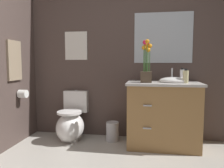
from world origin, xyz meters
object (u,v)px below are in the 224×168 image
(vanity_cabinet, at_px, (163,114))
(soap_bottle, at_px, (186,76))
(wall_poster, at_px, (76,46))
(wall_mirror, at_px, (163,38))
(toilet_paper_roll, at_px, (23,94))
(trash_bin, at_px, (113,131))
(lotion_bottle, at_px, (182,76))
(flower_vase, at_px, (146,66))
(toilet, at_px, (71,123))
(hanging_towel, at_px, (14,61))

(vanity_cabinet, distance_m, soap_bottle, 0.56)
(wall_poster, height_order, wall_mirror, wall_mirror)
(wall_poster, distance_m, toilet_paper_roll, 1.02)
(trash_bin, height_order, toilet_paper_roll, toilet_paper_roll)
(vanity_cabinet, xyz_separation_m, lotion_bottle, (0.24, 0.07, 0.50))
(flower_vase, height_order, wall_poster, wall_poster)
(toilet, height_order, soap_bottle, soap_bottle)
(flower_vase, height_order, toilet_paper_roll, flower_vase)
(vanity_cabinet, bearing_deg, wall_mirror, 90.53)
(vanity_cabinet, distance_m, lotion_bottle, 0.56)
(vanity_cabinet, xyz_separation_m, trash_bin, (-0.69, 0.08, -0.30))
(toilet, distance_m, wall_mirror, 1.77)
(trash_bin, distance_m, toilet_paper_roll, 1.34)
(flower_vase, relative_size, soap_bottle, 3.02)
(lotion_bottle, bearing_deg, wall_poster, 171.58)
(lotion_bottle, height_order, trash_bin, lotion_bottle)
(soap_bottle, relative_size, hanging_towel, 0.35)
(toilet, height_order, wall_poster, wall_poster)
(toilet, relative_size, soap_bottle, 3.83)
(flower_vase, height_order, hanging_towel, flower_vase)
(toilet, distance_m, wall_poster, 1.14)
(lotion_bottle, bearing_deg, vanity_cabinet, -163.43)
(hanging_towel, bearing_deg, flower_vase, 6.05)
(trash_bin, relative_size, wall_mirror, 0.34)
(trash_bin, xyz_separation_m, toilet_paper_roll, (-1.20, -0.25, 0.54))
(hanging_towel, xyz_separation_m, toilet_paper_roll, (0.06, 0.08, -0.45))
(flower_vase, distance_m, trash_bin, 1.04)
(toilet, bearing_deg, flower_vase, -5.17)
(wall_mirror, distance_m, toilet_paper_roll, 2.08)
(soap_bottle, distance_m, toilet_paper_roll, 2.16)
(trash_bin, xyz_separation_m, hanging_towel, (-1.25, -0.33, 0.99))
(toilet, bearing_deg, wall_poster, 90.00)
(soap_bottle, distance_m, lotion_bottle, 0.14)
(wall_poster, bearing_deg, wall_mirror, 0.00)
(trash_bin, height_order, wall_mirror, wall_mirror)
(wall_mirror, distance_m, hanging_towel, 2.04)
(soap_bottle, bearing_deg, toilet, 176.62)
(toilet, height_order, lotion_bottle, lotion_bottle)
(vanity_cabinet, height_order, soap_bottle, same)
(vanity_cabinet, relative_size, lotion_bottle, 5.50)
(vanity_cabinet, bearing_deg, toilet_paper_roll, -174.84)
(wall_mirror, xyz_separation_m, hanging_towel, (-1.94, -0.54, -0.32))
(toilet, xyz_separation_m, hanging_towel, (-0.67, -0.28, 0.89))
(trash_bin, bearing_deg, hanging_towel, -165.10)
(vanity_cabinet, height_order, toilet_paper_roll, vanity_cabinet)
(wall_mirror, bearing_deg, vanity_cabinet, -89.47)
(lotion_bottle, xyz_separation_m, wall_poster, (-1.51, 0.22, 0.42))
(hanging_towel, bearing_deg, vanity_cabinet, 7.35)
(flower_vase, distance_m, hanging_towel, 1.72)
(lotion_bottle, bearing_deg, hanging_towel, -171.61)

